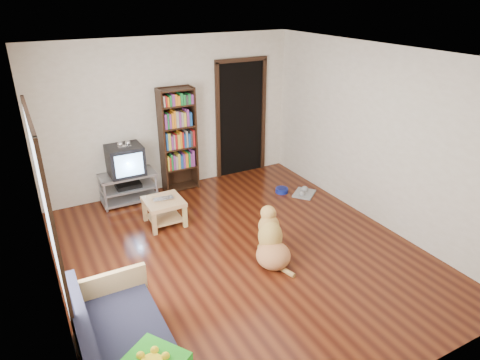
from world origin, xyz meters
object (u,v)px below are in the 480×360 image
coffee_table (164,207)px  bookshelf (178,134)px  dog (271,242)px  dog_bowl (282,190)px  crt_tv (125,160)px  grey_rag (304,194)px  laptop (164,200)px  tv_stand (128,187)px

coffee_table → bookshelf: bearing=58.2°
dog → dog_bowl: bearing=52.5°
bookshelf → coffee_table: 1.47m
crt_tv → coffee_table: (0.27, -1.02, -0.46)m
coffee_table → grey_rag: bearing=-4.2°
dog → laptop: bearing=120.9°
coffee_table → tv_stand: bearing=105.3°
crt_tv → dog_bowl: bearing=-21.4°
tv_stand → dog: 2.82m
dog_bowl → grey_rag: dog_bowl is taller
grey_rag → crt_tv: bearing=156.3°
crt_tv → coffee_table: crt_tv is taller
tv_stand → coffee_table: bearing=-74.7°
laptop → tv_stand: size_ratio=0.34×
crt_tv → laptop: bearing=-75.4°
crt_tv → coffee_table: bearing=-75.0°
tv_stand → dog: (1.19, -2.56, -0.01)m
dog_bowl → tv_stand: 2.62m
dog_bowl → tv_stand: (-2.44, 0.93, 0.23)m
crt_tv → bookshelf: size_ratio=0.32×
laptop → crt_tv: size_ratio=0.53×
tv_stand → grey_rag: bearing=-23.4°
laptop → coffee_table: (-0.00, 0.03, -0.13)m
bookshelf → laptop: bearing=-121.1°
grey_rag → dog: dog is taller
grey_rag → dog: 2.09m
dog_bowl → dog: size_ratio=0.25×
dog_bowl → dog: (-1.25, -1.63, 0.22)m
coffee_table → dog: 1.81m
bookshelf → tv_stand: bearing=-174.4°
tv_stand → bookshelf: (0.95, 0.09, 0.73)m
laptop → grey_rag: bearing=1.6°
grey_rag → laptop: bearing=176.5°
grey_rag → coffee_table: (-2.46, 0.18, 0.27)m
tv_stand → bookshelf: size_ratio=0.50×
coffee_table → dog_bowl: bearing=1.8°
coffee_table → dog: size_ratio=0.63×
coffee_table → dog: (0.91, -1.56, -0.02)m
dog_bowl → coffee_table: (-2.16, -0.07, 0.24)m
laptop → tv_stand: (-0.27, 1.03, -0.14)m
dog_bowl → crt_tv: (-2.44, 0.95, 0.70)m
laptop → tv_stand: 1.08m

